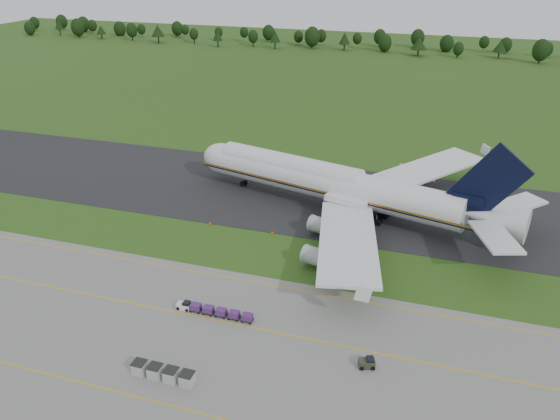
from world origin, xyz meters
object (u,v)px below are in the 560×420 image
(baggage_train, at_px, (213,311))
(edge_markers, at_px, (241,229))
(uld_row, at_px, (163,373))
(aircraft, at_px, (336,184))
(utility_cart, at_px, (367,363))

(baggage_train, relative_size, edge_markers, 0.90)
(uld_row, distance_m, edge_markers, 43.76)
(aircraft, height_order, edge_markers, aircraft)
(edge_markers, bearing_deg, baggage_train, -77.28)
(utility_cart, relative_size, uld_row, 0.28)
(aircraft, height_order, utility_cart, aircraft)
(baggage_train, distance_m, uld_row, 15.15)
(utility_cart, height_order, edge_markers, utility_cart)
(aircraft, bearing_deg, edge_markers, -136.40)
(baggage_train, bearing_deg, aircraft, 77.14)
(uld_row, bearing_deg, aircraft, 79.76)
(baggage_train, relative_size, utility_cart, 5.15)
(uld_row, bearing_deg, utility_cart, 22.17)
(baggage_train, distance_m, utility_cart, 25.67)
(aircraft, xyz_separation_m, uld_row, (-10.66, -58.98, -5.16))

